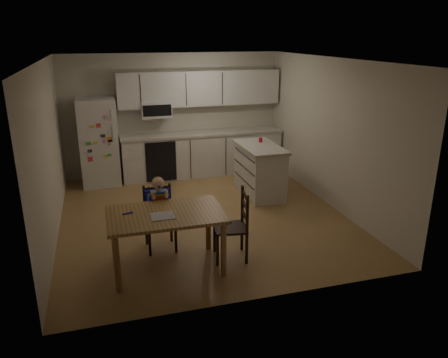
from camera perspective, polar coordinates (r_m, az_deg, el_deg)
name	(u,v)px	position (r m, az deg, el deg)	size (l,w,h in m)	color
room	(195,135)	(7.32, -3.83, 5.69)	(4.52, 5.01, 2.51)	olive
refrigerator	(99,142)	(8.87, -16.03, 4.65)	(0.72, 0.70, 1.70)	silver
kitchen_run	(200,133)	(9.18, -3.12, 5.97)	(3.37, 0.62, 2.15)	silver
kitchen_island	(260,170)	(8.08, 4.69, 1.19)	(0.66, 1.27, 0.93)	silver
red_cup	(261,140)	(8.19, 4.80, 5.11)	(0.07, 0.07, 0.09)	red
dining_table	(166,221)	(5.47, -7.60, -5.42)	(1.43, 0.92, 0.77)	olive
napkin	(163,216)	(5.33, -8.03, -4.83)	(0.28, 0.25, 0.01)	#B6B6BB
toddler_spoon	(127,213)	(5.48, -12.59, -4.40)	(0.02, 0.02, 0.12)	#2022BD
chair_booster	(159,205)	(6.04, -8.51, -3.42)	(0.40, 0.40, 1.05)	black
chair_side	(237,220)	(5.75, 1.76, -5.42)	(0.48, 0.48, 0.95)	black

